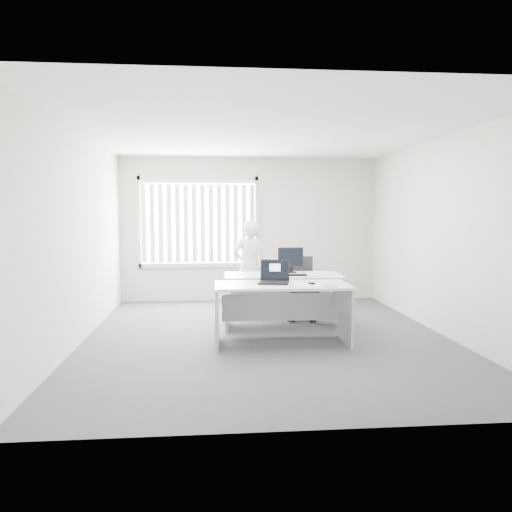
{
  "coord_description": "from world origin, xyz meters",
  "views": [
    {
      "loc": [
        -0.77,
        -6.78,
        1.73
      ],
      "look_at": [
        -0.14,
        0.15,
        1.12
      ],
      "focal_mm": 35.0,
      "sensor_mm": 36.0,
      "label": 1
    }
  ],
  "objects": [
    {
      "name": "desk_far",
      "position": [
        0.31,
        0.62,
        0.58
      ],
      "size": [
        1.78,
        0.87,
        0.8
      ],
      "rotation": [
        0.0,
        0.0,
        -0.03
      ],
      "color": "silver",
      "rests_on": "ground"
    },
    {
      "name": "person",
      "position": [
        -0.1,
        1.8,
        0.8
      ],
      "size": [
        0.63,
        0.46,
        1.6
      ],
      "primitive_type": "imported",
      "rotation": [
        0.0,
        0.0,
        3.28
      ],
      "color": "silver",
      "rests_on": "ground"
    },
    {
      "name": "keyboard",
      "position": [
        0.43,
        0.46,
        0.81
      ],
      "size": [
        0.42,
        0.15,
        0.02
      ],
      "primitive_type": "cube",
      "rotation": [
        0.0,
        0.0,
        -0.03
      ],
      "color": "black",
      "rests_on": "desk_far"
    },
    {
      "name": "ceiling",
      "position": [
        0.0,
        0.0,
        2.8
      ],
      "size": [
        5.0,
        6.0,
        0.02
      ],
      "primitive_type": "cube",
      "color": "silver",
      "rests_on": "wall_back"
    },
    {
      "name": "monitor",
      "position": [
        0.46,
        0.83,
        1.0
      ],
      "size": [
        0.39,
        0.12,
        0.39
      ],
      "primitive_type": null,
      "rotation": [
        0.0,
        0.0,
        -0.01
      ],
      "color": "black",
      "rests_on": "desk_far"
    },
    {
      "name": "blinds",
      "position": [
        -1.0,
        2.9,
        1.52
      ],
      "size": [
        2.2,
        0.1,
        1.5
      ],
      "primitive_type": null,
      "color": "white",
      "rests_on": "wall_back"
    },
    {
      "name": "mouse",
      "position": [
        0.54,
        -0.43,
        0.82
      ],
      "size": [
        0.08,
        0.11,
        0.04
      ],
      "primitive_type": null,
      "rotation": [
        0.0,
        0.0,
        0.22
      ],
      "color": "silver",
      "rests_on": "paper_sheet"
    },
    {
      "name": "booklet",
      "position": [
        0.74,
        -0.62,
        0.8
      ],
      "size": [
        0.17,
        0.22,
        0.01
      ],
      "primitive_type": "cube",
      "rotation": [
        0.0,
        0.0,
        0.08
      ],
      "color": "white",
      "rests_on": "desk_near"
    },
    {
      "name": "wall_right",
      "position": [
        2.5,
        0.0,
        1.4
      ],
      "size": [
        0.02,
        6.0,
        2.8
      ],
      "primitive_type": "cube",
      "color": "beige",
      "rests_on": "ground"
    },
    {
      "name": "desk_near",
      "position": [
        0.16,
        -0.38,
        0.58
      ],
      "size": [
        1.77,
        0.86,
        0.8
      ],
      "rotation": [
        0.0,
        0.0,
        -0.02
      ],
      "color": "silver",
      "rests_on": "ground"
    },
    {
      "name": "window",
      "position": [
        -1.0,
        2.96,
        1.55
      ],
      "size": [
        2.32,
        0.06,
        1.76
      ],
      "primitive_type": "cube",
      "color": "#BAB9B5",
      "rests_on": "wall_back"
    },
    {
      "name": "wall_left",
      "position": [
        -2.5,
        0.0,
        1.4
      ],
      "size": [
        0.02,
        6.0,
        2.8
      ],
      "primitive_type": "cube",
      "color": "beige",
      "rests_on": "ground"
    },
    {
      "name": "ground",
      "position": [
        0.0,
        0.0,
        0.0
      ],
      "size": [
        6.0,
        6.0,
        0.0
      ],
      "primitive_type": "plane",
      "color": "#4C4C53",
      "rests_on": "ground"
    },
    {
      "name": "wall_back",
      "position": [
        0.0,
        3.0,
        1.4
      ],
      "size": [
        5.0,
        0.02,
        2.8
      ],
      "primitive_type": "cube",
      "color": "beige",
      "rests_on": "ground"
    },
    {
      "name": "paper_sheet",
      "position": [
        0.45,
        -0.47,
        0.8
      ],
      "size": [
        0.28,
        0.2,
        0.0
      ],
      "primitive_type": "cube",
      "rotation": [
        0.0,
        0.0,
        -0.01
      ],
      "color": "silver",
      "rests_on": "desk_near"
    },
    {
      "name": "office_chair",
      "position": [
        0.71,
        1.14,
        0.31
      ],
      "size": [
        0.62,
        0.62,
        1.01
      ],
      "rotation": [
        0.0,
        0.0,
        0.08
      ],
      "color": "black",
      "rests_on": "ground"
    },
    {
      "name": "wall_front",
      "position": [
        0.0,
        -3.0,
        1.4
      ],
      "size": [
        5.0,
        0.02,
        2.8
      ],
      "primitive_type": "cube",
      "color": "beige",
      "rests_on": "ground"
    },
    {
      "name": "laptop",
      "position": [
        0.05,
        -0.33,
        0.95
      ],
      "size": [
        0.46,
        0.43,
        0.31
      ],
      "primitive_type": null,
      "rotation": [
        0.0,
        0.0,
        -0.23
      ],
      "color": "black",
      "rests_on": "desk_near"
    }
  ]
}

